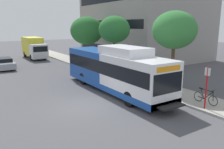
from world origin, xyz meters
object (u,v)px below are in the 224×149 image
street_tree_mid_block (114,30)px  parked_car_far_lane (5,63)px  bus_stop_sign_pole (207,85)px  bicycle_parked (206,97)px  transit_bus (114,70)px  box_truck_background (34,47)px  street_tree_far_block (87,31)px  street_tree_near_stop (174,30)px

street_tree_mid_block → parked_car_far_lane: street_tree_mid_block is taller
bus_stop_sign_pole → parked_car_far_lane: bus_stop_sign_pole is taller
bus_stop_sign_pole → street_tree_mid_block: (1.73, 12.75, 3.04)m
bicycle_parked → street_tree_mid_block: size_ratio=0.29×
bicycle_parked → street_tree_mid_block: bearing=85.6°
transit_bus → box_truck_background: size_ratio=1.75×
street_tree_mid_block → box_truck_background: street_tree_mid_block is taller
transit_bus → street_tree_mid_block: 7.95m
street_tree_far_block → transit_bus: bearing=-108.3°
street_tree_near_stop → parked_car_far_lane: size_ratio=1.37×
box_truck_background → street_tree_far_block: bearing=-61.2°
street_tree_far_block → parked_car_far_lane: (-10.27, 1.51, -3.76)m
transit_bus → bus_stop_sign_pole: (2.35, -6.63, -0.05)m
transit_bus → bus_stop_sign_pole: size_ratio=4.71×
parked_car_far_lane → street_tree_mid_block: bearing=-41.6°
bus_stop_sign_pole → parked_car_far_lane: bearing=110.8°
street_tree_near_stop → street_tree_mid_block: (-0.40, 8.05, -0.08)m
bicycle_parked → transit_bus: bearing=117.2°
bicycle_parked → parked_car_far_lane: size_ratio=0.39×
bus_stop_sign_pole → street_tree_near_stop: (2.14, 4.71, 3.12)m
transit_bus → street_tree_near_stop: 5.76m
street_tree_far_block → box_truck_background: 10.47m
transit_bus → parked_car_far_lane: bearing=111.3°
transit_bus → street_tree_mid_block: bearing=56.3°
bicycle_parked → bus_stop_sign_pole: bearing=-146.5°
street_tree_near_stop → box_truck_background: bearing=101.5°
street_tree_near_stop → box_truck_background: (-4.92, 24.20, -3.03)m
bus_stop_sign_pole → bicycle_parked: bearing=33.5°
parked_car_far_lane → box_truck_background: box_truck_background is taller
street_tree_near_stop → transit_bus: bearing=156.8°
street_tree_mid_block → transit_bus: bearing=-123.7°
parked_car_far_lane → street_tree_near_stop: bearing=-58.5°
street_tree_far_block → bus_stop_sign_pole: bearing=-96.0°
bus_stop_sign_pole → street_tree_mid_block: 13.23m
street_tree_near_stop → street_tree_far_block: bearing=90.2°
transit_bus → street_tree_far_block: (4.44, 13.42, 2.72)m
street_tree_mid_block → street_tree_near_stop: bearing=-87.1°
street_tree_mid_block → parked_car_far_lane: size_ratio=1.34×
street_tree_mid_block → box_truck_background: bearing=105.6°
bus_stop_sign_pole → street_tree_far_block: street_tree_far_block is taller
parked_car_far_lane → street_tree_far_block: bearing=-8.3°
bus_stop_sign_pole → bicycle_parked: 1.44m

